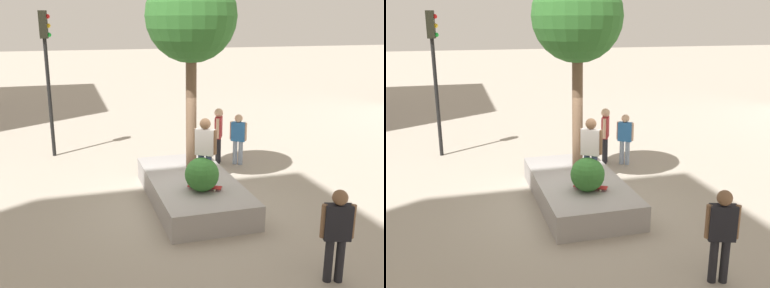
# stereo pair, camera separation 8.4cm
# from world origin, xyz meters

# --- Properties ---
(ground_plane) EXTENTS (120.00, 120.00, 0.00)m
(ground_plane) POSITION_xyz_m (0.00, 0.00, 0.00)
(ground_plane) COLOR #9E9384
(planter_ledge) EXTENTS (4.21, 2.07, 0.60)m
(planter_ledge) POSITION_xyz_m (0.41, -0.19, 0.30)
(planter_ledge) COLOR gray
(planter_ledge) RESTS_ON ground
(plaza_tree) EXTENTS (2.31, 2.31, 5.09)m
(plaza_tree) POSITION_xyz_m (1.31, -0.43, 4.49)
(plaza_tree) COLOR brown
(plaza_tree) RESTS_ON planter_ledge
(boxwood_shrub) EXTENTS (0.80, 0.80, 0.80)m
(boxwood_shrub) POSITION_xyz_m (-0.44, -0.18, 1.00)
(boxwood_shrub) COLOR #2D6628
(boxwood_shrub) RESTS_ON planter_ledge
(skateboard) EXTENTS (0.59, 0.79, 0.07)m
(skateboard) POSITION_xyz_m (-0.37, -0.28, 0.66)
(skateboard) COLOR #A51E1E
(skateboard) RESTS_ON planter_ledge
(skateboarder) EXTENTS (0.41, 0.47, 1.63)m
(skateboarder) POSITION_xyz_m (-0.37, -0.28, 1.61)
(skateboarder) COLOR navy
(skateboarder) RESTS_ON skateboard
(traffic_light_corner) EXTENTS (0.30, 0.35, 4.72)m
(traffic_light_corner) POSITION_xyz_m (5.44, 3.20, 3.20)
(traffic_light_corner) COLOR black
(traffic_light_corner) RESTS_ON ground
(pedestrian_crossing) EXTENTS (0.55, 0.39, 1.77)m
(pedestrian_crossing) POSITION_xyz_m (3.19, -1.86, 1.02)
(pedestrian_crossing) COLOR black
(pedestrian_crossing) RESTS_ON ground
(passerby_with_bag) EXTENTS (0.41, 0.46, 1.61)m
(passerby_with_bag) POSITION_xyz_m (2.87, -2.41, 0.93)
(passerby_with_bag) COLOR #8C9EB7
(passerby_with_bag) RESTS_ON ground
(bystander_watching) EXTENTS (0.33, 0.56, 1.72)m
(bystander_watching) POSITION_xyz_m (-3.75, -1.57, 0.99)
(bystander_watching) COLOR black
(bystander_watching) RESTS_ON ground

